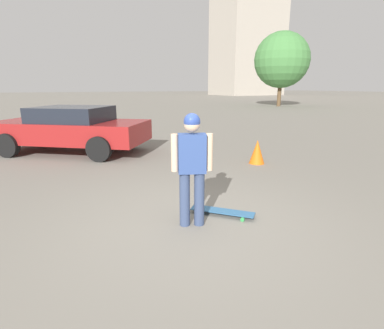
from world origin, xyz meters
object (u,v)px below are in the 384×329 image
Objects in this scene: person at (192,163)px; traffic_cone at (257,152)px; car_parked_near at (71,128)px; skateboard at (222,211)px.

person is 3.96m from traffic_cone.
traffic_cone is (2.49, -3.01, -0.62)m from person.
person is 2.62× the size of traffic_cone.
person is 0.34× the size of car_parked_near.
person is 1.03m from skateboard.
traffic_cone is (2.39, -2.45, 0.24)m from skateboard.
car_parked_near is (5.96, 1.17, -0.19)m from person.
car_parked_near reaches higher than skateboard.
traffic_cone is at bearing -90.93° from skateboard.
traffic_cone is at bearing 59.43° from person.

